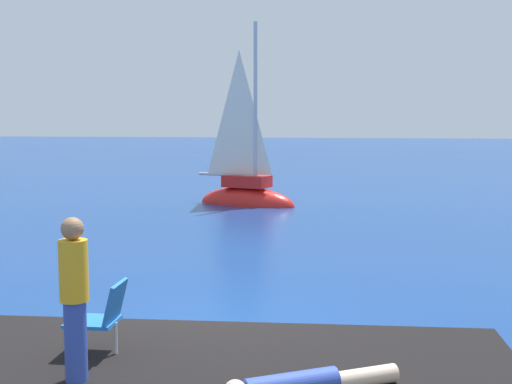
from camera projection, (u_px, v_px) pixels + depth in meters
ground_plane at (215, 335)px, 10.13m from camera, size 160.00×160.00×0.00m
boulder_seaward at (329, 383)px, 8.32m from camera, size 1.31×1.36×0.62m
boulder_inland at (37, 353)px, 9.39m from camera, size 1.47×1.49×0.81m
sailboat_near at (246, 194)px, 24.45m from camera, size 3.87×2.40×6.97m
person_sunbather at (305, 384)px, 6.39m from camera, size 1.61×0.97×0.25m
person_standing at (74, 294)px, 6.68m from camera, size 0.28×0.28×1.62m
beach_chair at (103, 314)px, 7.49m from camera, size 0.60×0.48×0.80m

